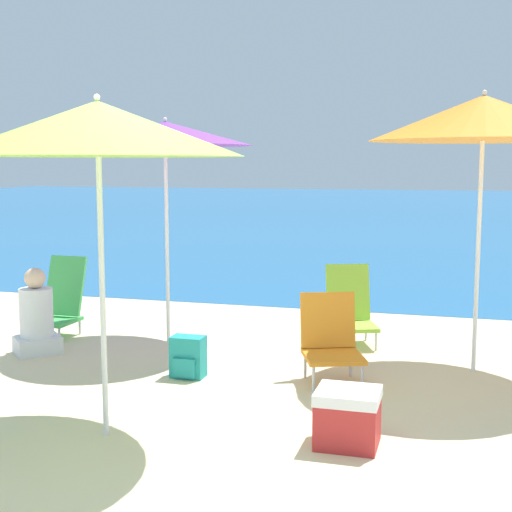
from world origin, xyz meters
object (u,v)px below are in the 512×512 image
object	(u,v)px
beach_chair_orange	(330,339)
cooler_box	(348,417)
beach_umbrella_orange	(483,118)
beach_chair_lime	(350,308)
beach_umbrella_lime	(98,129)
beach_chair_green	(61,301)
beach_umbrella_purple	(165,134)
person_seated_near	(37,319)
backpack_teal	(188,357)

from	to	relation	value
beach_chair_orange	cooler_box	size ratio (longest dim) A/B	1.79
beach_umbrella_orange	cooler_box	xyz separation A→B (m)	(-0.78, -1.86, -1.93)
beach_umbrella_orange	beach_chair_lime	world-z (taller)	beach_umbrella_orange
beach_umbrella_lime	cooler_box	bearing A→B (deg)	9.69
beach_chair_green	beach_chair_orange	size ratio (longest dim) A/B	1.13
beach_umbrella_purple	beach_chair_orange	world-z (taller)	beach_umbrella_purple
beach_umbrella_purple	beach_chair_green	xyz separation A→B (m)	(-1.17, -0.03, -1.67)
cooler_box	beach_chair_green	bearing A→B (deg)	147.45
beach_umbrella_orange	beach_chair_orange	world-z (taller)	beach_umbrella_orange
beach_chair_lime	cooler_box	bearing A→B (deg)	-102.88
beach_chair_lime	cooler_box	size ratio (longest dim) A/B	1.94
beach_chair_lime	beach_umbrella_orange	bearing A→B (deg)	-51.91
beach_chair_green	beach_chair_orange	xyz separation A→B (m)	(2.92, -0.79, -0.01)
beach_umbrella_lime	beach_umbrella_orange	xyz separation A→B (m)	(2.31, 2.12, 0.15)
beach_umbrella_lime	beach_umbrella_purple	bearing A→B (deg)	103.42
beach_umbrella_purple	person_seated_near	size ratio (longest dim) A/B	2.72
beach_umbrella_purple	beach_chair_green	bearing A→B (deg)	-178.40
beach_umbrella_lime	beach_umbrella_purple	size ratio (longest dim) A/B	0.99
beach_chair_lime	beach_umbrella_lime	bearing A→B (deg)	-133.51
beach_chair_orange	beach_umbrella_orange	bearing A→B (deg)	5.57
beach_chair_green	person_seated_near	world-z (taller)	person_seated_near
person_seated_near	cooler_box	size ratio (longest dim) A/B	2.05
beach_umbrella_orange	beach_chair_orange	size ratio (longest dim) A/B	3.32
beach_chair_orange	beach_umbrella_lime	bearing A→B (deg)	-148.94
beach_umbrella_lime	beach_chair_lime	bearing A→B (deg)	67.56
beach_chair_orange	person_seated_near	distance (m)	2.74
beach_umbrella_orange	beach_chair_lime	distance (m)	2.21
beach_umbrella_orange	backpack_teal	xyz separation A→B (m)	(-2.26, -0.80, -1.94)
beach_chair_green	beach_chair_orange	distance (m)	3.03
beach_chair_green	beach_chair_orange	world-z (taller)	beach_chair_green
person_seated_near	beach_chair_lime	bearing A→B (deg)	67.36
beach_umbrella_lime	beach_chair_green	bearing A→B (deg)	126.52
beach_chair_lime	backpack_teal	world-z (taller)	beach_chair_lime
beach_umbrella_orange	beach_umbrella_purple	distance (m)	2.89
beach_chair_lime	cooler_box	distance (m)	2.58
beach_chair_orange	cooler_box	world-z (taller)	beach_chair_orange
beach_chair_green	backpack_teal	xyz separation A→B (m)	(1.79, -1.02, -0.19)
beach_chair_green	person_seated_near	xyz separation A→B (m)	(0.18, -0.72, -0.03)
beach_umbrella_purple	cooler_box	bearing A→B (deg)	-45.28
beach_umbrella_orange	person_seated_near	size ratio (longest dim) A/B	2.91
beach_chair_lime	backpack_teal	size ratio (longest dim) A/B	2.23
beach_umbrella_lime	beach_umbrella_purple	xyz separation A→B (m)	(-0.57, 2.37, 0.07)
beach_umbrella_purple	backpack_teal	distance (m)	2.22
person_seated_near	cooler_box	xyz separation A→B (m)	(3.08, -1.36, -0.15)
beach_umbrella_purple	backpack_teal	bearing A→B (deg)	-59.62
beach_chair_green	beach_umbrella_purple	bearing A→B (deg)	3.38
person_seated_near	cooler_box	bearing A→B (deg)	19.91
cooler_box	beach_umbrella_purple	bearing A→B (deg)	134.72
beach_chair_orange	backpack_teal	bearing A→B (deg)	170.08
beach_chair_lime	beach_chair_orange	xyz separation A→B (m)	(0.03, -1.26, -0.00)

